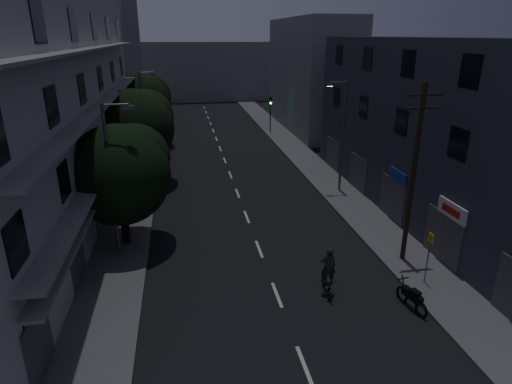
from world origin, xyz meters
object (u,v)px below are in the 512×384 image
object	(u,v)px
utility_pole	(414,172)
cyclist	(328,278)
motorcycle	(412,298)
bus_stop_sign	(429,249)

from	to	relation	value
utility_pole	cyclist	xyz separation A→B (m)	(-4.88, -2.21, -4.08)
motorcycle	cyclist	distance (m)	3.65
utility_pole	cyclist	bearing A→B (deg)	-155.67
utility_pole	bus_stop_sign	xyz separation A→B (m)	(-0.11, -2.33, -2.98)
utility_pole	bus_stop_sign	size ratio (longest dim) A/B	3.56
bus_stop_sign	motorcycle	distance (m)	2.61
bus_stop_sign	cyclist	world-z (taller)	bus_stop_sign
bus_stop_sign	cyclist	xyz separation A→B (m)	(-4.77, 0.12, -1.10)
bus_stop_sign	cyclist	size ratio (longest dim) A/B	1.08
utility_pole	cyclist	size ratio (longest dim) A/B	3.86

